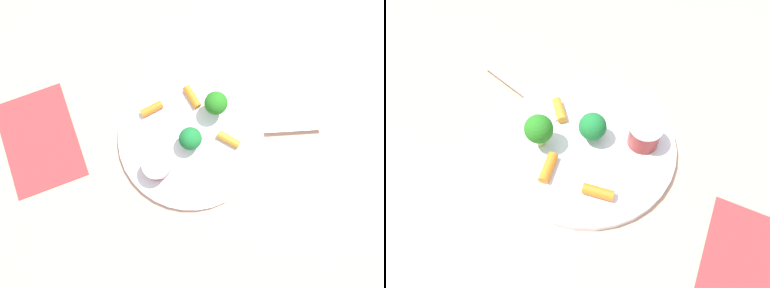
# 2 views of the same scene
# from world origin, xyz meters

# --- Properties ---
(ground_plane) EXTENTS (2.40, 2.40, 0.00)m
(ground_plane) POSITION_xyz_m (0.00, 0.00, 0.00)
(ground_plane) COLOR tan
(plate) EXTENTS (0.28, 0.28, 0.01)m
(plate) POSITION_xyz_m (0.00, 0.00, 0.01)
(plate) COLOR white
(plate) RESTS_ON ground_plane
(sauce_cup) EXTENTS (0.05, 0.05, 0.04)m
(sauce_cup) POSITION_xyz_m (0.01, -0.09, 0.03)
(sauce_cup) COLOR maroon
(sauce_cup) RESTS_ON plate
(broccoli_floret_0) EXTENTS (0.04, 0.04, 0.05)m
(broccoli_floret_0) POSITION_xyz_m (0.01, -0.01, 0.04)
(broccoli_floret_0) COLOR #8AB35F
(broccoli_floret_0) RESTS_ON plate
(broccoli_floret_1) EXTENTS (0.04, 0.04, 0.06)m
(broccoli_floret_1) POSITION_xyz_m (-0.01, 0.07, 0.05)
(broccoli_floret_1) COLOR #99C258
(broccoli_floret_1) RESTS_ON plate
(carrot_stick_0) EXTENTS (0.05, 0.03, 0.02)m
(carrot_stick_0) POSITION_xyz_m (0.05, 0.05, 0.02)
(carrot_stick_0) COLOR orange
(carrot_stick_0) RESTS_ON plate
(carrot_stick_1) EXTENTS (0.05, 0.02, 0.02)m
(carrot_stick_1) POSITION_xyz_m (-0.06, 0.05, 0.02)
(carrot_stick_1) COLOR orange
(carrot_stick_1) RESTS_ON plate
(carrot_stick_2) EXTENTS (0.02, 0.05, 0.02)m
(carrot_stick_2) POSITION_xyz_m (-0.09, -0.03, 0.02)
(carrot_stick_2) COLOR orange
(carrot_stick_2) RESTS_ON plate
(fork) EXTENTS (0.12, 0.16, 0.00)m
(fork) POSITION_xyz_m (0.09, 0.13, 0.01)
(fork) COLOR #BDBCB9
(fork) RESTS_ON plate
(napkin) EXTENTS (0.23, 0.19, 0.00)m
(napkin) POSITION_xyz_m (-0.18, -0.23, 0.00)
(napkin) COLOR #B33033
(napkin) RESTS_ON ground_plane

